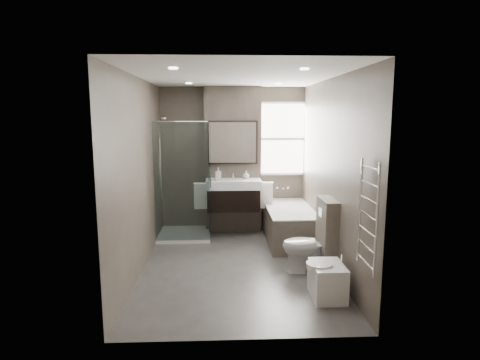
{
  "coord_description": "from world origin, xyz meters",
  "views": [
    {
      "loc": [
        -0.19,
        -5.4,
        2.1
      ],
      "look_at": [
        0.06,
        0.15,
        1.2
      ],
      "focal_mm": 30.0,
      "sensor_mm": 36.0,
      "label": 1
    }
  ],
  "objects": [
    {
      "name": "shower_enclosure",
      "position": [
        -0.75,
        1.35,
        0.49
      ],
      "size": [
        0.9,
        0.9,
        2.0
      ],
      "color": "white",
      "rests_on": "ground"
    },
    {
      "name": "toilet",
      "position": [
        0.97,
        -0.26,
        0.36
      ],
      "size": [
        0.73,
        0.45,
        0.72
      ],
      "primitive_type": "imported",
      "rotation": [
        0.0,
        0.0,
        -1.64
      ],
      "color": "white",
      "rests_on": "ground"
    },
    {
      "name": "soap_bottle_b",
      "position": [
        0.23,
        1.54,
        1.07
      ],
      "size": [
        0.11,
        0.11,
        0.14
      ],
      "primitive_type": "imported",
      "color": "white",
      "rests_on": "vanity"
    },
    {
      "name": "towel_left",
      "position": [
        -0.56,
        1.4,
        0.72
      ],
      "size": [
        0.24,
        0.06,
        0.44
      ],
      "primitive_type": "cube",
      "color": "silver",
      "rests_on": "vanity_pier"
    },
    {
      "name": "vanity_pier",
      "position": [
        0.0,
        1.77,
        1.3
      ],
      "size": [
        1.0,
        0.25,
        2.6
      ],
      "primitive_type": "cube",
      "color": "#524941",
      "rests_on": "ground"
    },
    {
      "name": "window",
      "position": [
        0.9,
        1.88,
        1.68
      ],
      "size": [
        0.98,
        0.06,
        1.33
      ],
      "color": "white",
      "rests_on": "room"
    },
    {
      "name": "cistern_box",
      "position": [
        1.21,
        -0.25,
        0.5
      ],
      "size": [
        0.19,
        0.55,
        1.0
      ],
      "color": "#524941",
      "rests_on": "ground"
    },
    {
      "name": "towel_radiator",
      "position": [
        1.25,
        -1.6,
        1.12
      ],
      "size": [
        0.03,
        0.49,
        1.1
      ],
      "color": "silver",
      "rests_on": "room"
    },
    {
      "name": "soap_bottle_a",
      "position": [
        -0.26,
        1.41,
        1.11
      ],
      "size": [
        0.1,
        0.1,
        0.21
      ],
      "primitive_type": "imported",
      "color": "white",
      "rests_on": "vanity"
    },
    {
      "name": "bidet",
      "position": [
        1.01,
        -1.05,
        0.21
      ],
      "size": [
        0.43,
        0.5,
        0.52
      ],
      "color": "white",
      "rests_on": "ground"
    },
    {
      "name": "room",
      "position": [
        0.0,
        0.0,
        1.3
      ],
      "size": [
        2.7,
        3.9,
        2.7
      ],
      "color": "#474441",
      "rests_on": "ground"
    },
    {
      "name": "towel_right",
      "position": [
        0.56,
        1.4,
        0.72
      ],
      "size": [
        0.24,
        0.06,
        0.44
      ],
      "primitive_type": "cube",
      "color": "silver",
      "rests_on": "vanity_pier"
    },
    {
      "name": "mirror_cabinet",
      "position": [
        0.0,
        1.61,
        1.63
      ],
      "size": [
        0.86,
        0.08,
        0.76
      ],
      "color": "black",
      "rests_on": "vanity_pier"
    },
    {
      "name": "vanity",
      "position": [
        0.0,
        1.43,
        0.74
      ],
      "size": [
        0.95,
        0.47,
        0.66
      ],
      "color": "black",
      "rests_on": "vanity_pier"
    },
    {
      "name": "bathtub",
      "position": [
        0.92,
        1.1,
        0.32
      ],
      "size": [
        0.75,
        1.6,
        0.57
      ],
      "color": "#524941",
      "rests_on": "ground"
    }
  ]
}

